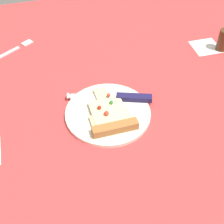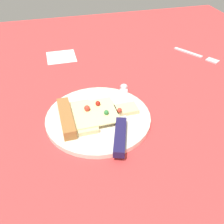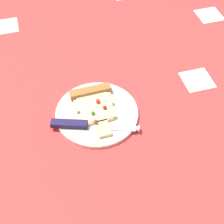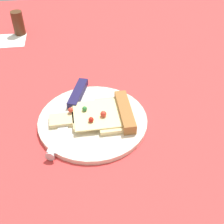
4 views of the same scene
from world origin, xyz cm
name	(u,v)px [view 1 (image 1 of 4)]	position (x,y,z in cm)	size (l,w,h in cm)	color
ground_plane	(115,123)	(-0.03, 0.01, -1.50)	(146.30, 146.30, 3.00)	#D13838
plate	(108,113)	(2.24, 1.42, 0.54)	(23.40, 23.40, 1.07)	silver
pizza_slice	(110,116)	(-0.35, 1.37, 1.87)	(17.58, 12.06, 2.61)	beige
knife	(118,97)	(6.43, -2.59, 1.67)	(9.77, 23.38, 2.45)	silver
pepper_shaker	(223,40)	(22.02, -43.29, 3.71)	(3.56, 3.56, 7.42)	#4C2D19
fork	(15,49)	(39.95, 24.24, 0.40)	(9.82, 13.83, 0.80)	silver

